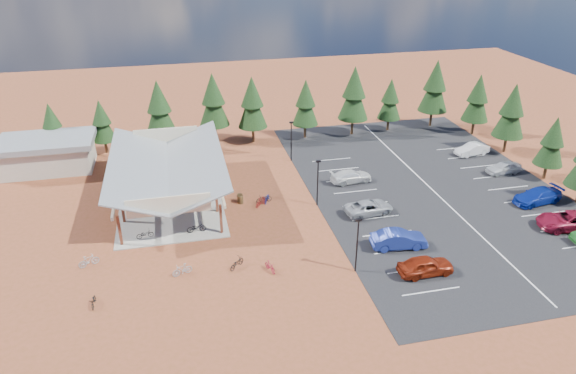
% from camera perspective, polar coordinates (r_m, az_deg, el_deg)
% --- Properties ---
extents(ground, '(140.00, 140.00, 0.00)m').
position_cam_1_polar(ground, '(51.46, -1.53, -3.65)').
color(ground, brown).
rests_on(ground, ground).
extents(asphalt_lot, '(27.00, 44.00, 0.04)m').
position_cam_1_polar(asphalt_lot, '(59.80, 15.52, -0.09)').
color(asphalt_lot, black).
rests_on(asphalt_lot, ground).
extents(concrete_pad, '(10.60, 18.60, 0.10)m').
position_cam_1_polar(concrete_pad, '(56.88, -12.88, -1.17)').
color(concrete_pad, gray).
rests_on(concrete_pad, ground).
extents(bike_pavilion, '(11.65, 19.40, 4.97)m').
position_cam_1_polar(bike_pavilion, '(55.26, -13.27, 2.29)').
color(bike_pavilion, '#532417').
rests_on(bike_pavilion, concrete_pad).
extents(outbuilding, '(11.00, 7.00, 3.90)m').
position_cam_1_polar(outbuilding, '(67.88, -25.12, 3.40)').
color(outbuilding, '#ADA593').
rests_on(outbuilding, ground).
extents(lamp_post_0, '(0.50, 0.25, 5.14)m').
position_cam_1_polar(lamp_post_0, '(42.91, 7.71, -6.01)').
color(lamp_post_0, black).
rests_on(lamp_post_0, ground).
extents(lamp_post_1, '(0.50, 0.25, 5.14)m').
position_cam_1_polar(lamp_post_1, '(52.83, 3.32, 0.82)').
color(lamp_post_1, black).
rests_on(lamp_post_1, ground).
extents(lamp_post_2, '(0.50, 0.25, 5.14)m').
position_cam_1_polar(lamp_post_2, '(63.48, 0.36, 5.44)').
color(lamp_post_2, black).
rests_on(lamp_post_2, ground).
extents(trash_bin_0, '(0.60, 0.60, 0.90)m').
position_cam_1_polar(trash_bin_0, '(54.48, -5.30, -1.38)').
color(trash_bin_0, '#412E17').
rests_on(trash_bin_0, ground).
extents(trash_bin_1, '(0.60, 0.60, 0.90)m').
position_cam_1_polar(trash_bin_1, '(54.78, -5.36, -1.22)').
color(trash_bin_1, '#412E17').
rests_on(trash_bin_1, ground).
extents(pine_0, '(3.02, 3.02, 7.02)m').
position_cam_1_polar(pine_0, '(70.79, -24.76, 6.35)').
color(pine_0, '#382314').
rests_on(pine_0, ground).
extents(pine_1, '(3.04, 3.04, 7.08)m').
position_cam_1_polar(pine_1, '(69.55, -20.01, 6.91)').
color(pine_1, '#382314').
rests_on(pine_1, ground).
extents(pine_2, '(3.98, 3.98, 9.28)m').
position_cam_1_polar(pine_2, '(68.07, -14.13, 8.52)').
color(pine_2, '#382314').
rests_on(pine_2, ground).
extents(pine_3, '(4.03, 4.03, 9.40)m').
position_cam_1_polar(pine_3, '(69.76, -8.30, 9.54)').
color(pine_3, '#382314').
rests_on(pine_3, ground).
extents(pine_4, '(3.90, 3.90, 9.08)m').
position_cam_1_polar(pine_4, '(68.79, -4.00, 9.34)').
color(pine_4, '#382314').
rests_on(pine_4, ground).
extents(pine_5, '(3.54, 3.54, 8.24)m').
position_cam_1_polar(pine_5, '(70.34, 1.96, 9.34)').
color(pine_5, '#382314').
rests_on(pine_5, ground).
extents(pine_6, '(4.17, 4.17, 9.72)m').
position_cam_1_polar(pine_6, '(71.86, 7.35, 10.27)').
color(pine_6, '#382314').
rests_on(pine_6, ground).
extents(pine_7, '(3.26, 3.26, 7.59)m').
position_cam_1_polar(pine_7, '(74.62, 11.29, 9.55)').
color(pine_7, '#382314').
rests_on(pine_7, ground).
extents(pine_8, '(4.18, 4.18, 9.74)m').
position_cam_1_polar(pine_8, '(77.55, 16.02, 10.70)').
color(pine_8, '#382314').
rests_on(pine_8, ground).
extents(pine_11, '(3.24, 3.24, 7.54)m').
position_cam_1_polar(pine_11, '(65.28, 27.32, 4.51)').
color(pine_11, '#382314').
rests_on(pine_11, ground).
extents(pine_12, '(3.90, 3.90, 9.09)m').
position_cam_1_polar(pine_12, '(71.14, 23.61, 7.76)').
color(pine_12, '#382314').
rests_on(pine_12, ground).
extents(pine_13, '(3.68, 3.68, 8.58)m').
position_cam_1_polar(pine_13, '(76.17, 20.33, 9.23)').
color(pine_13, '#382314').
rests_on(pine_13, ground).
extents(bike_0, '(1.64, 0.78, 0.83)m').
position_cam_1_polar(bike_0, '(49.96, -15.61, -5.06)').
color(bike_0, black).
rests_on(bike_0, concrete_pad).
extents(bike_1, '(1.83, 0.87, 1.06)m').
position_cam_1_polar(bike_1, '(55.55, -15.57, -1.53)').
color(bike_1, gray).
rests_on(bike_1, concrete_pad).
extents(bike_2, '(1.69, 0.80, 0.86)m').
position_cam_1_polar(bike_2, '(59.83, -16.43, 0.34)').
color(bike_2, navy).
rests_on(bike_2, concrete_pad).
extents(bike_3, '(1.89, 0.82, 1.10)m').
position_cam_1_polar(bike_3, '(61.46, -14.54, 1.44)').
color(bike_3, maroon).
rests_on(bike_3, concrete_pad).
extents(bike_4, '(1.86, 0.76, 0.96)m').
position_cam_1_polar(bike_4, '(49.78, -10.14, -4.47)').
color(bike_4, black).
rests_on(bike_4, concrete_pad).
extents(bike_5, '(1.55, 0.55, 0.92)m').
position_cam_1_polar(bike_5, '(56.07, -9.40, -0.67)').
color(bike_5, gray).
rests_on(bike_5, concrete_pad).
extents(bike_6, '(1.90, 0.73, 0.99)m').
position_cam_1_polar(bike_6, '(57.79, -12.02, -0.00)').
color(bike_6, '#142F9E').
rests_on(bike_6, concrete_pad).
extents(bike_7, '(1.64, 0.47, 0.98)m').
position_cam_1_polar(bike_7, '(62.18, -10.13, 2.15)').
color(bike_7, maroon).
rests_on(bike_7, concrete_pad).
extents(bike_8, '(0.58, 1.56, 0.81)m').
position_cam_1_polar(bike_8, '(43.10, -20.79, -11.78)').
color(bike_8, black).
rests_on(bike_8, ground).
extents(bike_9, '(1.83, 1.19, 1.07)m').
position_cam_1_polar(bike_9, '(47.68, -21.28, -7.65)').
color(bike_9, '#94969C').
rests_on(bike_9, ground).
extents(bike_11, '(0.97, 1.63, 0.94)m').
position_cam_1_polar(bike_11, '(43.94, -2.01, -8.83)').
color(bike_11, maroon).
rests_on(bike_11, ground).
extents(bike_12, '(1.67, 1.66, 0.91)m').
position_cam_1_polar(bike_12, '(44.57, -5.72, -8.41)').
color(bike_12, black).
rests_on(bike_12, ground).
extents(bike_13, '(1.81, 1.03, 1.05)m').
position_cam_1_polar(bike_13, '(44.36, -11.68, -8.98)').
color(bike_13, '#9FA0A8').
rests_on(bike_13, ground).
extents(bike_14, '(1.27, 1.87, 0.93)m').
position_cam_1_polar(bike_14, '(54.53, -2.34, -1.24)').
color(bike_14, navy).
rests_on(bike_14, ground).
extents(bike_15, '(1.62, 1.56, 1.05)m').
position_cam_1_polar(bike_15, '(53.74, -3.03, -1.63)').
color(bike_15, maroon).
rests_on(bike_15, ground).
extents(bike_16, '(1.80, 0.91, 0.90)m').
position_cam_1_polar(bike_16, '(54.48, -2.68, -1.29)').
color(bike_16, black).
rests_on(bike_16, ground).
extents(car_0, '(4.77, 1.99, 1.61)m').
position_cam_1_polar(car_0, '(44.88, 15.04, -8.43)').
color(car_0, maroon).
rests_on(car_0, asphalt_lot).
extents(car_1, '(5.23, 2.33, 1.67)m').
position_cam_1_polar(car_1, '(47.77, 12.20, -5.70)').
color(car_1, navy).
rests_on(car_1, asphalt_lot).
extents(car_2, '(5.25, 2.87, 1.39)m').
position_cam_1_polar(car_2, '(52.76, 8.98, -2.26)').
color(car_2, '#93959A').
rests_on(car_2, asphalt_lot).
extents(car_3, '(5.01, 2.47, 1.40)m').
position_cam_1_polar(car_3, '(59.11, 7.03, 1.19)').
color(car_3, silver).
rests_on(car_3, asphalt_lot).
extents(car_6, '(6.31, 3.64, 1.65)m').
position_cam_1_polar(car_6, '(56.54, 28.74, -3.28)').
color(car_6, maroon).
rests_on(car_6, asphalt_lot).
extents(car_7, '(5.67, 2.97, 1.57)m').
position_cam_1_polar(car_7, '(60.21, 25.98, -0.91)').
color(car_7, navy).
rests_on(car_7, asphalt_lot).
extents(car_8, '(4.33, 2.01, 1.44)m').
position_cam_1_polar(car_8, '(65.96, 22.83, 2.00)').
color(car_8, '#AFB2B8').
rests_on(car_8, asphalt_lot).
extents(car_9, '(4.74, 2.30, 1.50)m').
position_cam_1_polar(car_9, '(70.02, 19.78, 3.96)').
color(car_9, silver).
rests_on(car_9, asphalt_lot).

